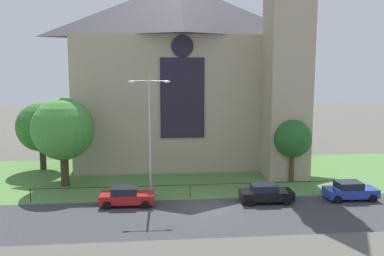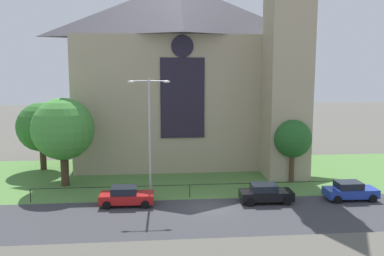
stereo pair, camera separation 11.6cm
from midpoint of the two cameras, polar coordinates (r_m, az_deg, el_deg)
name	(u,v)px [view 1 (the left image)]	position (r m, az deg, el deg)	size (l,w,h in m)	color
ground	(195,174)	(43.27, 0.29, -6.25)	(160.00, 160.00, 0.00)	#56544C
road_asphalt	(212,216)	(31.89, 2.55, -11.68)	(120.00, 8.00, 0.01)	#38383D
grass_verge	(197,180)	(41.35, 0.57, -6.94)	(120.00, 20.00, 0.01)	#517F3D
church_building	(186,71)	(47.83, -0.94, 7.60)	(23.20, 16.20, 26.00)	tan
iron_railing	(190,187)	(35.71, -0.36, -7.85)	(25.88, 0.07, 1.13)	black
tree_left_far	(41,127)	(47.20, -19.61, 0.10)	(5.15, 5.15, 7.13)	#423021
tree_left_near	(63,129)	(40.04, -16.99, -0.17)	(5.63, 5.63, 8.08)	#423021
tree_right_near	(293,139)	(40.95, 13.25, -1.42)	(3.56, 3.56, 5.93)	#4C3823
streetlamp_near	(150,126)	(34.37, -5.79, 0.33)	(3.37, 0.26, 9.91)	#B2B2B7
parked_car_red	(127,196)	(34.30, -8.86, -9.01)	(4.26, 2.15, 1.51)	#B21919
parked_car_black	(266,193)	(35.10, 9.77, -8.63)	(4.22, 2.07, 1.51)	black
parked_car_blue	(350,191)	(37.62, 20.34, -7.87)	(4.21, 2.04, 1.51)	#1E3899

